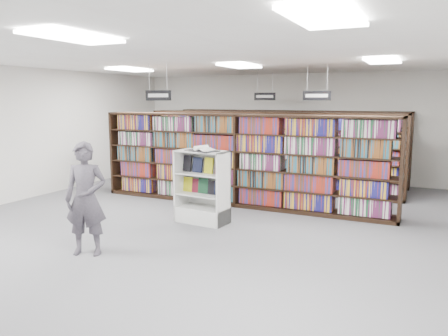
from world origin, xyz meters
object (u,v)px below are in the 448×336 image
at_px(endcap_display, 203,198).
at_px(open_book, 202,149).
at_px(bookshelf_row_near, 239,160).
at_px(shopper, 86,199).

height_order(endcap_display, open_book, open_book).
bearing_deg(endcap_display, bookshelf_row_near, 92.32).
bearing_deg(open_book, bookshelf_row_near, 106.17).
xyz_separation_m(bookshelf_row_near, open_book, (-0.04, -1.74, 0.42)).
relative_size(open_book, shopper, 0.40).
xyz_separation_m(endcap_display, shopper, (-0.78, -2.40, 0.41)).
xyz_separation_m(endcap_display, open_book, (0.04, -0.11, 0.99)).
relative_size(bookshelf_row_near, endcap_display, 4.86).
relative_size(bookshelf_row_near, open_book, 9.82).
bearing_deg(open_book, shopper, -92.19).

